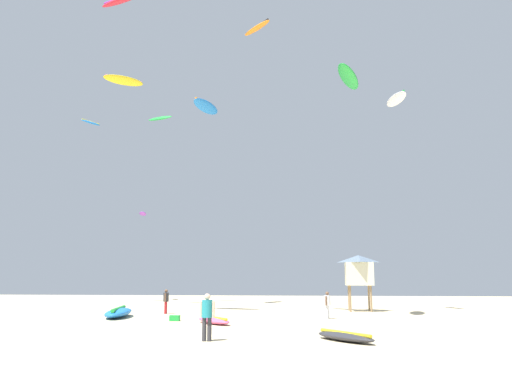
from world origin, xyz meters
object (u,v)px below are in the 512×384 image
cooler_box (175,318)px  kite_aloft_2 (257,28)px  person_midground (327,303)px  kite_grounded_far (345,337)px  kite_grounded_mid (118,312)px  kite_aloft_7 (348,77)px  lifeguard_tower (359,270)px  kite_aloft_3 (143,214)px  kite_aloft_0 (206,107)px  kite_aloft_8 (91,123)px  kite_aloft_1 (396,99)px  person_left (166,299)px  kite_aloft_5 (160,118)px  kite_aloft_6 (123,80)px  person_foreground (207,313)px  kite_grounded_near (214,320)px

cooler_box → kite_aloft_2: size_ratio=0.21×
person_midground → kite_grounded_far: 11.31m
kite_grounded_mid → kite_aloft_7: bearing=1.4°
kite_grounded_far → cooler_box: kite_grounded_far is taller
lifeguard_tower → kite_aloft_3: size_ratio=1.41×
kite_aloft_0 → kite_aloft_8: size_ratio=1.90×
kite_aloft_7 → kite_aloft_8: bearing=145.4°
kite_aloft_1 → kite_aloft_2: 12.03m
kite_aloft_0 → kite_aloft_2: (6.42, -12.60, 1.26)m
kite_aloft_2 → kite_grounded_far: bearing=-70.2°
person_left → kite_aloft_3: bearing=-69.6°
kite_grounded_mid → kite_aloft_1: (18.77, 7.06, 15.77)m
person_left → kite_aloft_7: kite_aloft_7 is taller
kite_grounded_far → kite_aloft_5: (-17.25, 30.40, 19.25)m
kite_grounded_far → lifeguard_tower: lifeguard_tower is taller
kite_aloft_6 → person_foreground: bearing=-60.9°
kite_aloft_0 → kite_aloft_5: (-5.95, 4.28, 0.43)m
cooler_box → kite_aloft_6: bearing=122.7°
kite_aloft_0 → kite_aloft_3: kite_aloft_0 is taller
person_foreground → kite_grounded_near: (-1.22, 7.55, -0.86)m
kite_aloft_7 → kite_aloft_8: (-25.78, 17.75, 3.51)m
person_midground → kite_aloft_0: kite_aloft_0 is taller
person_midground → kite_aloft_6: bearing=167.2°
lifeguard_tower → kite_aloft_2: size_ratio=1.57×
kite_aloft_3 → kite_aloft_1: bearing=-34.8°
person_left → kite_aloft_8: kite_aloft_8 is taller
person_foreground → kite_grounded_near: 7.69m
kite_grounded_near → cooler_box: 3.05m
kite_grounded_mid → kite_aloft_0: (2.01, 15.14, 18.70)m
kite_aloft_1 → person_foreground: bearing=-119.9°
kite_aloft_3 → person_left: bearing=-66.4°
kite_aloft_6 → kite_aloft_8: (-5.42, 4.96, -2.45)m
kite_grounded_near → kite_grounded_far: 9.52m
kite_grounded_mid → kite_aloft_3: bearing=106.5°
person_left → kite_aloft_5: (-5.90, 15.78, 18.46)m
kite_aloft_8 → kite_aloft_0: bearing=-12.7°
person_midground → kite_aloft_2: size_ratio=0.61×
person_foreground → kite_aloft_0: bearing=12.5°
person_midground → kite_aloft_1: (5.81, 6.76, 15.14)m
person_left → lifeguard_tower: bearing=-165.7°
kite_aloft_8 → cooler_box: bearing=-53.1°
kite_aloft_0 → kite_aloft_7: size_ratio=1.01×
kite_grounded_far → kite_aloft_6: bearing=128.2°
kite_grounded_near → kite_aloft_3: 34.03m
kite_aloft_1 → kite_aloft_3: kite_aloft_1 is taller
kite_aloft_8 → lifeguard_tower: bearing=-20.9°
kite_aloft_8 → kite_grounded_mid: bearing=-58.4°
person_foreground → kite_grounded_near: size_ratio=0.57×
kite_aloft_5 → kite_aloft_3: bearing=121.2°
kite_aloft_1 → kite_grounded_far: bearing=-106.8°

